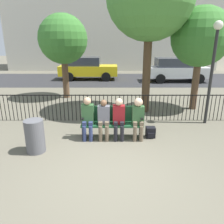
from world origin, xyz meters
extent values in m
plane|color=#605B4C|center=(0.00, 0.00, 0.00)|extent=(80.00, 80.00, 0.00)
cube|color=#194728|center=(0.00, 1.69, 0.42)|extent=(1.78, 0.45, 0.05)
cube|color=#194728|center=(0.00, 1.89, 0.69)|extent=(1.78, 0.05, 0.47)
cube|color=black|center=(-0.83, 1.69, 0.20)|extent=(0.06, 0.38, 0.40)
cube|color=black|center=(0.83, 1.69, 0.20)|extent=(0.06, 0.38, 0.40)
cube|color=black|center=(-0.83, 1.69, 0.65)|extent=(0.06, 0.38, 0.04)
cube|color=black|center=(0.83, 1.69, 0.65)|extent=(0.06, 0.38, 0.04)
cylinder|color=navy|center=(-0.79, 1.47, 0.23)|extent=(0.11, 0.11, 0.45)
cylinder|color=navy|center=(-0.61, 1.47, 0.23)|extent=(0.11, 0.11, 0.45)
cube|color=navy|center=(-0.79, 1.57, 0.50)|extent=(0.11, 0.20, 0.12)
cube|color=navy|center=(-0.61, 1.57, 0.50)|extent=(0.11, 0.20, 0.12)
cube|color=#335B33|center=(-0.70, 1.69, 0.74)|extent=(0.34, 0.22, 0.57)
sphere|color=tan|center=(-0.70, 1.67, 1.13)|extent=(0.21, 0.21, 0.21)
cylinder|color=brown|center=(-0.33, 1.47, 0.23)|extent=(0.11, 0.11, 0.45)
cylinder|color=brown|center=(-0.15, 1.47, 0.23)|extent=(0.11, 0.11, 0.45)
cube|color=brown|center=(-0.33, 1.57, 0.50)|extent=(0.11, 0.20, 0.12)
cube|color=brown|center=(-0.15, 1.57, 0.50)|extent=(0.11, 0.20, 0.12)
cube|color=slate|center=(-0.24, 1.69, 0.72)|extent=(0.34, 0.22, 0.53)
sphere|color=brown|center=(-0.24, 1.67, 1.07)|extent=(0.18, 0.18, 0.18)
cylinder|color=black|center=(0.10, 1.47, 0.23)|extent=(0.11, 0.11, 0.45)
cylinder|color=black|center=(0.28, 1.47, 0.23)|extent=(0.11, 0.11, 0.45)
cube|color=black|center=(0.10, 1.57, 0.50)|extent=(0.11, 0.20, 0.12)
cube|color=black|center=(0.28, 1.57, 0.50)|extent=(0.11, 0.20, 0.12)
cube|color=maroon|center=(0.19, 1.69, 0.72)|extent=(0.34, 0.22, 0.55)
sphere|color=beige|center=(0.19, 1.67, 1.10)|extent=(0.21, 0.21, 0.21)
cylinder|color=brown|center=(0.64, 1.47, 0.23)|extent=(0.11, 0.11, 0.45)
cylinder|color=brown|center=(0.82, 1.47, 0.23)|extent=(0.11, 0.11, 0.45)
cube|color=brown|center=(0.64, 1.57, 0.50)|extent=(0.11, 0.20, 0.12)
cube|color=brown|center=(0.82, 1.57, 0.50)|extent=(0.11, 0.20, 0.12)
cube|color=#335B33|center=(0.73, 1.69, 0.71)|extent=(0.34, 0.22, 0.53)
sphere|color=beige|center=(0.73, 1.67, 1.09)|extent=(0.24, 0.24, 0.24)
cube|color=black|center=(1.13, 1.75, 0.16)|extent=(0.27, 0.22, 0.32)
cube|color=black|center=(1.13, 1.61, 0.11)|extent=(0.19, 0.04, 0.14)
cylinder|color=black|center=(-3.94, 3.18, 0.47)|extent=(0.02, 0.02, 0.95)
cylinder|color=black|center=(-3.80, 3.18, 0.47)|extent=(0.02, 0.02, 0.95)
cylinder|color=black|center=(-3.66, 3.18, 0.47)|extent=(0.02, 0.02, 0.95)
cylinder|color=black|center=(-3.52, 3.18, 0.47)|extent=(0.02, 0.02, 0.95)
cylinder|color=black|center=(-3.38, 3.18, 0.47)|extent=(0.02, 0.02, 0.95)
cylinder|color=black|center=(-3.24, 3.18, 0.47)|extent=(0.02, 0.02, 0.95)
cylinder|color=black|center=(-3.10, 3.18, 0.47)|extent=(0.02, 0.02, 0.95)
cylinder|color=black|center=(-2.96, 3.18, 0.47)|extent=(0.02, 0.02, 0.95)
cylinder|color=black|center=(-2.82, 3.18, 0.47)|extent=(0.02, 0.02, 0.95)
cylinder|color=black|center=(-2.68, 3.18, 0.47)|extent=(0.02, 0.02, 0.95)
cylinder|color=black|center=(-2.54, 3.18, 0.47)|extent=(0.02, 0.02, 0.95)
cylinder|color=black|center=(-2.40, 3.18, 0.47)|extent=(0.02, 0.02, 0.95)
cylinder|color=black|center=(-2.26, 3.18, 0.47)|extent=(0.02, 0.02, 0.95)
cylinder|color=black|center=(-2.12, 3.18, 0.47)|extent=(0.02, 0.02, 0.95)
cylinder|color=black|center=(-1.98, 3.18, 0.47)|extent=(0.02, 0.02, 0.95)
cylinder|color=black|center=(-1.84, 3.18, 0.47)|extent=(0.02, 0.02, 0.95)
cylinder|color=black|center=(-1.70, 3.18, 0.47)|extent=(0.02, 0.02, 0.95)
cylinder|color=black|center=(-1.56, 3.18, 0.47)|extent=(0.02, 0.02, 0.95)
cylinder|color=black|center=(-1.42, 3.18, 0.47)|extent=(0.02, 0.02, 0.95)
cylinder|color=black|center=(-1.28, 3.18, 0.47)|extent=(0.02, 0.02, 0.95)
cylinder|color=black|center=(-1.14, 3.18, 0.47)|extent=(0.02, 0.02, 0.95)
cylinder|color=black|center=(-1.00, 3.18, 0.47)|extent=(0.02, 0.02, 0.95)
cylinder|color=black|center=(-0.86, 3.18, 0.47)|extent=(0.02, 0.02, 0.95)
cylinder|color=black|center=(-0.72, 3.18, 0.47)|extent=(0.02, 0.02, 0.95)
cylinder|color=black|center=(-0.58, 3.18, 0.47)|extent=(0.02, 0.02, 0.95)
cylinder|color=black|center=(-0.44, 3.18, 0.47)|extent=(0.02, 0.02, 0.95)
cylinder|color=black|center=(-0.30, 3.18, 0.47)|extent=(0.02, 0.02, 0.95)
cylinder|color=black|center=(-0.16, 3.18, 0.47)|extent=(0.02, 0.02, 0.95)
cylinder|color=black|center=(-0.02, 3.18, 0.47)|extent=(0.02, 0.02, 0.95)
cylinder|color=black|center=(0.12, 3.18, 0.47)|extent=(0.02, 0.02, 0.95)
cylinder|color=black|center=(0.26, 3.18, 0.47)|extent=(0.02, 0.02, 0.95)
cylinder|color=black|center=(0.40, 3.18, 0.47)|extent=(0.02, 0.02, 0.95)
cylinder|color=black|center=(0.54, 3.18, 0.47)|extent=(0.02, 0.02, 0.95)
cylinder|color=black|center=(0.68, 3.18, 0.47)|extent=(0.02, 0.02, 0.95)
cylinder|color=black|center=(0.82, 3.18, 0.47)|extent=(0.02, 0.02, 0.95)
cylinder|color=black|center=(0.96, 3.18, 0.47)|extent=(0.02, 0.02, 0.95)
cylinder|color=black|center=(1.10, 3.18, 0.47)|extent=(0.02, 0.02, 0.95)
cylinder|color=black|center=(1.24, 3.18, 0.47)|extent=(0.02, 0.02, 0.95)
cylinder|color=black|center=(1.38, 3.18, 0.47)|extent=(0.02, 0.02, 0.95)
cylinder|color=black|center=(1.52, 3.18, 0.47)|extent=(0.02, 0.02, 0.95)
cylinder|color=black|center=(1.66, 3.18, 0.47)|extent=(0.02, 0.02, 0.95)
cylinder|color=black|center=(1.80, 3.18, 0.47)|extent=(0.02, 0.02, 0.95)
cylinder|color=black|center=(1.94, 3.18, 0.47)|extent=(0.02, 0.02, 0.95)
cylinder|color=black|center=(2.08, 3.18, 0.47)|extent=(0.02, 0.02, 0.95)
cylinder|color=black|center=(2.22, 3.18, 0.47)|extent=(0.02, 0.02, 0.95)
cylinder|color=black|center=(2.36, 3.18, 0.47)|extent=(0.02, 0.02, 0.95)
cylinder|color=black|center=(2.50, 3.18, 0.47)|extent=(0.02, 0.02, 0.95)
cylinder|color=black|center=(2.64, 3.18, 0.47)|extent=(0.02, 0.02, 0.95)
cylinder|color=black|center=(2.78, 3.18, 0.47)|extent=(0.02, 0.02, 0.95)
cylinder|color=black|center=(2.92, 3.18, 0.47)|extent=(0.02, 0.02, 0.95)
cylinder|color=black|center=(3.06, 3.18, 0.47)|extent=(0.02, 0.02, 0.95)
cylinder|color=black|center=(3.20, 3.18, 0.47)|extent=(0.02, 0.02, 0.95)
cylinder|color=black|center=(3.34, 3.18, 0.47)|extent=(0.02, 0.02, 0.95)
cylinder|color=black|center=(3.48, 3.18, 0.47)|extent=(0.02, 0.02, 0.95)
cylinder|color=black|center=(3.62, 3.18, 0.47)|extent=(0.02, 0.02, 0.95)
cylinder|color=black|center=(3.76, 3.18, 0.47)|extent=(0.02, 0.02, 0.95)
cylinder|color=black|center=(3.90, 3.18, 0.47)|extent=(0.02, 0.02, 0.95)
cube|color=black|center=(0.00, 3.18, 0.93)|extent=(9.00, 0.03, 0.03)
cylinder|color=#4C3823|center=(1.33, 4.28, 1.69)|extent=(0.31, 0.31, 3.38)
cylinder|color=brown|center=(3.39, 4.63, 1.12)|extent=(0.28, 0.28, 2.24)
sphere|color=#38752D|center=(3.39, 4.63, 2.87)|extent=(2.26, 2.26, 2.26)
cylinder|color=brown|center=(-2.30, 6.57, 1.09)|extent=(0.30, 0.30, 2.18)
sphere|color=#38752D|center=(-2.30, 6.57, 2.81)|extent=(2.30, 2.30, 2.30)
cylinder|color=black|center=(3.23, 2.93, 1.55)|extent=(0.10, 0.10, 3.09)
sphere|color=silver|center=(3.23, 2.93, 3.18)|extent=(0.28, 0.28, 0.28)
cube|color=#2B2B2D|center=(0.00, 12.00, 0.00)|extent=(24.00, 6.00, 0.01)
cube|color=silver|center=(4.53, 11.20, 0.67)|extent=(4.20, 1.70, 0.70)
cube|color=#2D333D|center=(4.22, 11.20, 1.32)|extent=(2.31, 1.56, 0.60)
cylinder|color=black|center=(5.83, 10.33, 0.32)|extent=(0.64, 0.20, 0.64)
cylinder|color=black|center=(5.83, 12.07, 0.32)|extent=(0.64, 0.20, 0.64)
cylinder|color=black|center=(3.23, 10.33, 0.32)|extent=(0.64, 0.20, 0.64)
cylinder|color=black|center=(3.23, 12.07, 0.32)|extent=(0.64, 0.20, 0.64)
cube|color=yellow|center=(-1.73, 12.04, 0.67)|extent=(4.20, 1.70, 0.70)
cube|color=#2D333D|center=(-2.05, 12.04, 1.32)|extent=(2.31, 1.56, 0.60)
cylinder|color=black|center=(-0.43, 11.17, 0.32)|extent=(0.64, 0.20, 0.64)
cylinder|color=black|center=(-0.43, 12.91, 0.32)|extent=(0.64, 0.20, 0.64)
cylinder|color=black|center=(-3.03, 11.17, 0.32)|extent=(0.64, 0.20, 0.64)
cylinder|color=black|center=(-3.03, 12.91, 0.32)|extent=(0.64, 0.20, 0.64)
cylinder|color=#56565B|center=(-1.96, 0.87, 0.43)|extent=(0.48, 0.48, 0.85)
camera|label=1|loc=(-0.01, -4.19, 2.71)|focal=35.00mm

